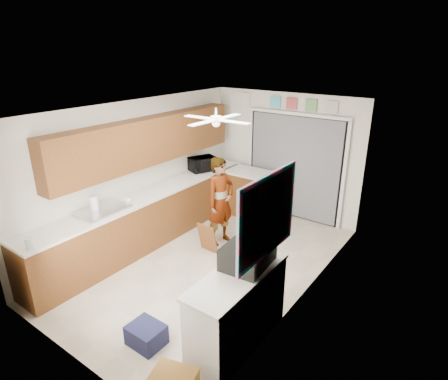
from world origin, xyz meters
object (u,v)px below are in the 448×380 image
Objects in this scene: microwave at (203,164)px; cup at (128,200)px; navy_crate at (146,335)px; man at (221,201)px; dog at (260,225)px; paper_towel_roll at (94,204)px; suitcase at (248,254)px.

microwave is 4.28× the size of cup.
cup is at bearing 142.88° from navy_crate.
man reaches higher than dog.
paper_towel_roll reaches higher than cup.
microwave is 0.33× the size of man.
suitcase is 1.22× the size of dog.
man is (-0.76, 2.53, 0.67)m from navy_crate.
suitcase is at bearing -111.04° from microwave.
paper_towel_roll is at bearing 157.30° from navy_crate.
man is at bearing 106.78° from navy_crate.
suitcase is at bearing 47.90° from navy_crate.
suitcase is (2.56, -0.41, 0.09)m from cup.
microwave reaches higher than navy_crate.
navy_crate is (1.89, -0.79, -0.94)m from paper_towel_roll.
cup is 0.55m from paper_towel_roll.
man reaches higher than paper_towel_roll.
paper_towel_roll is at bearing -140.95° from dog.
man reaches higher than cup.
man is at bearing 129.56° from suitcase.
microwave is 1.25× the size of navy_crate.
cup reaches higher than navy_crate.
cup is 2.60m from suitcase.
dog is (1.41, 1.88, -0.79)m from cup.
navy_crate is at bearing -154.83° from man.
cup is 1.57m from man.
paper_towel_roll reaches higher than navy_crate.
suitcase is at bearing -8.99° from cup.
microwave is 3.59m from suitcase.
paper_towel_roll is 2.09m from man.
suitcase reaches higher than dog.
man is at bearing -140.93° from dog.
suitcase is 2.70m from dog.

